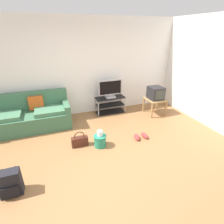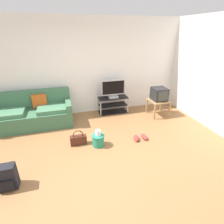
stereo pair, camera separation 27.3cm
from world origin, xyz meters
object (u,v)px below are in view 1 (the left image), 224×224
tv_stand (110,105)px  crt_tv (156,93)px  cleaning_bucket (100,140)px  side_table (155,101)px  handbag (80,141)px  couch (29,116)px  sneakers_pair (141,136)px  flat_tv (110,89)px  backpack (10,183)px

tv_stand → crt_tv: 1.41m
tv_stand → cleaning_bucket: tv_stand is taller
side_table → handbag: (-2.46, -0.90, -0.28)m
couch → sneakers_pair: couch is taller
handbag → cleaning_bucket: bearing=-21.8°
flat_tv → crt_tv: bearing=-22.5°
couch → cleaning_bucket: (1.46, -1.42, -0.17)m
couch → tv_stand: (2.27, 0.19, -0.08)m
crt_tv → sneakers_pair: crt_tv is taller
side_table → crt_tv: (0.00, 0.02, 0.25)m
backpack → cleaning_bucket: bearing=48.0°
tv_stand → flat_tv: bearing=-90.0°
backpack → cleaning_bucket: (1.64, 0.74, -0.05)m
side_table → backpack: bearing=-154.0°
sneakers_pair → backpack: bearing=-164.9°
handbag → sneakers_pair: (1.41, -0.20, -0.07)m
tv_stand → sneakers_pair: tv_stand is taller
crt_tv → sneakers_pair: bearing=-133.5°
couch → crt_tv: (3.50, -0.34, 0.32)m
handbag → couch: bearing=129.7°
couch → backpack: couch is taller
couch → side_table: (3.50, -0.36, 0.07)m
backpack → sneakers_pair: (2.63, 0.71, -0.17)m
backpack → sneakers_pair: 2.73m
tv_stand → handbag: tv_stand is taller
backpack → cleaning_bucket: size_ratio=1.12×
backpack → sneakers_pair: backpack is taller
backpack → flat_tv: bearing=67.3°
couch → flat_tv: size_ratio=2.81×
backpack → handbag: size_ratio=1.20×
handbag → cleaning_bucket: 0.45m
cleaning_bucket → tv_stand: bearing=63.3°
side_table → sneakers_pair: (-1.05, -1.09, -0.35)m
crt_tv → sneakers_pair: size_ratio=1.23×
flat_tv → cleaning_bucket: 1.88m
backpack → handbag: (1.22, 0.90, -0.09)m
side_table → handbag: side_table is taller
side_table → handbag: bearing=-160.0°
side_table → crt_tv: bearing=90.0°
flat_tv → handbag: bearing=-130.7°
side_table → backpack: 4.10m
flat_tv → sneakers_pair: flat_tv is taller
backpack → handbag: bearing=60.2°
flat_tv → crt_tv: 1.34m
cleaning_bucket → flat_tv: bearing=63.0°
couch → tv_stand: bearing=4.8°
handbag → sneakers_pair: bearing=-7.9°
couch → sneakers_pair: 2.86m
couch → backpack: bearing=-94.8°
sneakers_pair → flat_tv: bearing=96.5°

